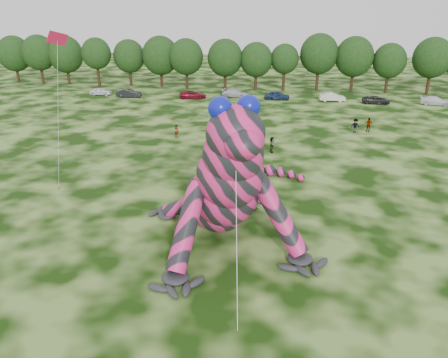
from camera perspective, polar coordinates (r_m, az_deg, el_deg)
ground at (r=31.30m, az=4.17°, el=-7.58°), size 240.00×240.00×0.00m
inflatable_gecko at (r=31.10m, az=-1.33°, el=3.01°), size 24.79×26.57×10.63m
flying_kite at (r=35.32m, az=-20.93°, el=15.44°), size 3.86×3.22×13.99m
tree_0 at (r=103.63m, az=-25.62°, el=13.93°), size 6.91×6.22×9.51m
tree_1 at (r=99.37m, az=-22.91°, el=14.17°), size 6.74×6.07×9.81m
tree_2 at (r=97.44m, az=-19.90°, el=14.40°), size 7.04×6.34×9.64m
tree_3 at (r=92.79m, az=-16.24°, el=14.44°), size 5.81×5.23×9.44m
tree_4 at (r=92.08m, az=-12.24°, el=14.63°), size 6.22×5.60×9.06m
tree_5 at (r=89.77m, az=-8.27°, el=14.95°), size 7.16×6.44×9.80m
tree_6 at (r=86.72m, az=-4.93°, el=14.75°), size 6.52×5.86×9.49m
tree_7 at (r=85.50m, az=0.15°, el=14.72°), size 6.68×6.01×9.48m
tree_8 at (r=85.12m, az=4.20°, el=14.45°), size 6.14×5.53×8.94m
tree_9 at (r=85.30m, az=7.87°, el=14.24°), size 5.27×4.74×8.68m
tree_10 at (r=86.60m, az=12.24°, el=14.68°), size 7.09×6.38×10.50m
tree_11 at (r=86.92m, az=16.57°, el=14.17°), size 7.01×6.31×10.07m
tree_12 at (r=87.63m, az=20.70°, el=13.38°), size 5.99×5.39×8.97m
tree_13 at (r=88.75m, az=25.43°, el=13.16°), size 6.83×6.15×10.13m
car_0 at (r=83.78m, az=-15.78°, el=10.95°), size 3.94×1.71×1.32m
car_1 at (r=80.44m, az=-12.32°, el=10.88°), size 4.42×1.71×1.44m
car_2 at (r=77.93m, az=-4.08°, el=10.92°), size 5.00×2.94×1.30m
car_3 at (r=78.93m, az=1.49°, el=11.13°), size 4.98×2.73×1.37m
car_4 at (r=77.19m, az=6.93°, el=10.78°), size 4.39×1.83×1.48m
car_5 at (r=77.70m, az=13.98°, el=10.35°), size 4.38×1.72×1.42m
car_6 at (r=77.72m, az=19.25°, el=9.73°), size 4.67×2.37×1.26m
car_7 at (r=80.32m, az=25.89°, el=9.18°), size 5.11×2.79×1.40m
spectator_3 at (r=59.59m, az=18.38°, el=6.74°), size 1.11×0.50×1.87m
spectator_1 at (r=52.37m, az=-0.25°, el=5.76°), size 0.88×0.99×1.68m
spectator_0 at (r=54.36m, az=-6.21°, el=6.23°), size 0.72×0.60×1.67m
spectator_2 at (r=58.72m, az=16.77°, el=6.68°), size 1.32×0.97×1.83m
spectator_5 at (r=48.78m, az=6.29°, el=4.47°), size 0.91×1.72×1.77m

